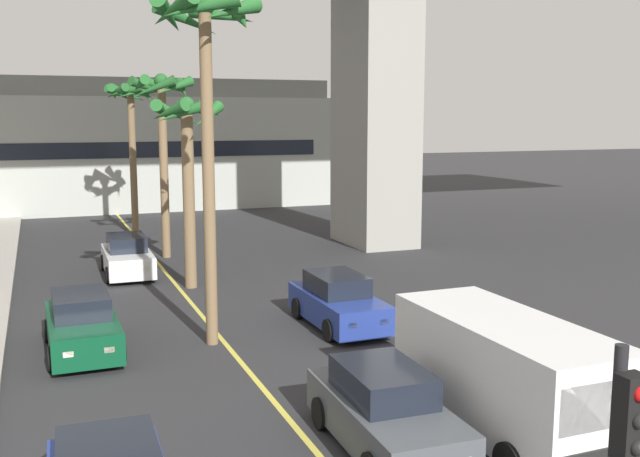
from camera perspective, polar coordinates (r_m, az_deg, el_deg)
lane_stripe_center at (r=23.04m, az=-9.07°, el=-6.85°), size 0.14×56.00×0.01m
pier_building_backdrop at (r=51.39m, az=-16.15°, el=6.26°), size 29.34×8.04×8.55m
car_queue_front at (r=29.50m, az=-14.77°, el=-2.16°), size 1.88×4.12×1.56m
car_queue_second at (r=14.07m, az=5.07°, el=-14.04°), size 1.91×4.14×1.56m
car_queue_third at (r=21.69m, az=1.42°, el=-5.77°), size 1.87×4.12×1.56m
car_queue_fourth at (r=20.35m, az=-18.03°, el=-7.19°), size 1.89×4.13×1.56m
delivery_van at (r=14.63m, az=14.25°, el=-11.00°), size 2.21×5.27×2.36m
palm_tree_near_median at (r=19.56m, az=-8.93°, el=13.04°), size 2.96×3.01×9.31m
palm_tree_mid_median at (r=32.34m, az=-12.21°, el=8.80°), size 2.72×2.87×7.94m
palm_tree_far_median at (r=38.66m, az=-14.52°, el=8.96°), size 2.66×2.69×7.85m
palm_tree_farthest_median at (r=26.35m, az=-10.28°, el=6.77°), size 2.73×2.72×6.83m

